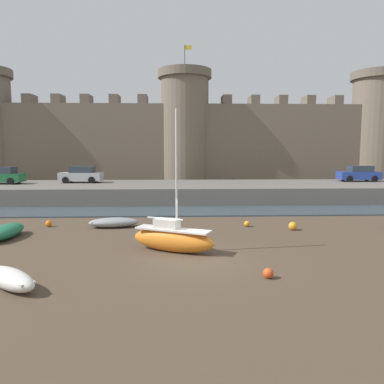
{
  "coord_description": "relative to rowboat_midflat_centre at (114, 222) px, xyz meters",
  "views": [
    {
      "loc": [
        -0.88,
        -15.97,
        4.75
      ],
      "look_at": [
        -0.12,
        4.16,
        2.5
      ],
      "focal_mm": 35.0,
      "sensor_mm": 36.0,
      "label": 1
    }
  ],
  "objects": [
    {
      "name": "rowboat_midflat_centre",
      "position": [
        0.0,
        0.0,
        0.0
      ],
      "size": [
        3.18,
        1.56,
        0.61
      ],
      "color": "gray",
      "rests_on": "ground"
    },
    {
      "name": "water_channel",
      "position": [
        4.87,
        5.65,
        -0.27
      ],
      "size": [
        80.0,
        4.5,
        0.1
      ],
      "primitive_type": "cube",
      "color": "#3D4C56",
      "rests_on": "ground"
    },
    {
      "name": "ground_plane",
      "position": [
        4.87,
        -6.99,
        -0.32
      ],
      "size": [
        160.0,
        160.0,
        0.0
      ],
      "primitive_type": "plane",
      "color": "#4C3D2D"
    },
    {
      "name": "rowboat_midflat_right",
      "position": [
        -5.38,
        -2.71,
        0.06
      ],
      "size": [
        1.45,
        3.39,
        0.73
      ],
      "color": "#1E6B47",
      "rests_on": "ground"
    },
    {
      "name": "car_quay_east",
      "position": [
        -5.63,
        14.57,
        2.0
      ],
      "size": [
        4.16,
        1.99,
        1.62
      ],
      "color": "#B2B5B7",
      "rests_on": "quay_road"
    },
    {
      "name": "castle",
      "position": [
        4.87,
        24.27,
        6.05
      ],
      "size": [
        55.17,
        6.59,
        17.53
      ],
      "color": "#706354",
      "rests_on": "ground"
    },
    {
      "name": "quay_road",
      "position": [
        4.87,
        12.9,
        0.45
      ],
      "size": [
        60.58,
        10.0,
        1.54
      ],
      "primitive_type": "cube",
      "color": "#666059",
      "rests_on": "ground"
    },
    {
      "name": "mooring_buoy_off_centre",
      "position": [
        -4.1,
        0.35,
        -0.12
      ],
      "size": [
        0.4,
        0.4,
        0.4
      ],
      "primitive_type": "sphere",
      "color": "orange",
      "rests_on": "ground"
    },
    {
      "name": "mooring_buoy_near_channel",
      "position": [
        7.34,
        -9.58,
        -0.12
      ],
      "size": [
        0.39,
        0.39,
        0.39
      ],
      "primitive_type": "sphere",
      "color": "#E04C1E",
      "rests_on": "ground"
    },
    {
      "name": "mooring_buoy_near_shore",
      "position": [
        10.84,
        -1.23,
        -0.07
      ],
      "size": [
        0.5,
        0.5,
        0.5
      ],
      "primitive_type": "sphere",
      "color": "orange",
      "rests_on": "ground"
    },
    {
      "name": "car_quay_centre_west",
      "position": [
        22.78,
        15.1,
        2.0
      ],
      "size": [
        4.16,
        1.99,
        1.62
      ],
      "color": "#263F99",
      "rests_on": "quay_road"
    },
    {
      "name": "mooring_buoy_mid_mud",
      "position": [
        8.29,
        -0.13,
        -0.14
      ],
      "size": [
        0.36,
        0.36,
        0.36
      ],
      "primitive_type": "sphere",
      "color": "orange",
      "rests_on": "ground"
    },
    {
      "name": "rowboat_foreground_centre",
      "position": [
        -1.82,
        -10.28,
        0.05
      ],
      "size": [
        2.77,
        2.53,
        0.7
      ],
      "color": "silver",
      "rests_on": "ground"
    },
    {
      "name": "sailboat_near_channel_right",
      "position": [
        3.72,
        -5.73,
        0.34
      ],
      "size": [
        4.15,
        2.67,
        6.62
      ],
      "color": "orange",
      "rests_on": "ground"
    },
    {
      "name": "car_quay_west",
      "position": [
        -12.91,
        13.45,
        2.0
      ],
      "size": [
        4.16,
        1.99,
        1.62
      ],
      "color": "#1E6638",
      "rests_on": "quay_road"
    }
  ]
}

